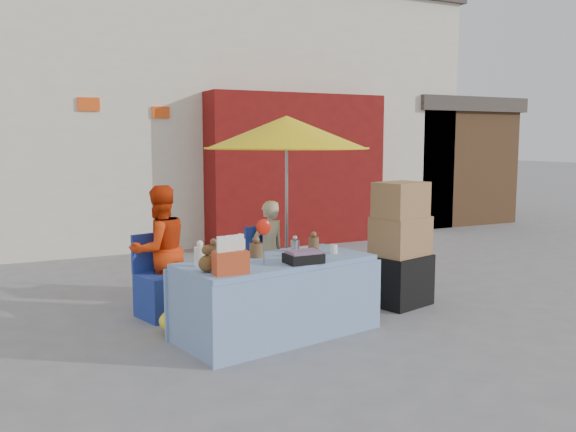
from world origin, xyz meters
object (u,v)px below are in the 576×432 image
umbrella (287,133)px  chair_right (274,280)px  market_table (276,296)px  vendor_orange (160,250)px  vendor_beige (269,250)px  chair_left (164,292)px  box_stack (400,249)px

umbrella → chair_right: bearing=-136.9°
umbrella → market_table: bearing=-120.0°
market_table → vendor_orange: size_ratio=1.47×
chair_right → vendor_beige: vendor_beige is taller
chair_left → umbrella: (1.55, 0.28, 1.64)m
vendor_beige → box_stack: size_ratio=0.83×
chair_right → box_stack: bearing=-45.4°
vendor_orange → umbrella: (1.55, 0.15, 1.22)m
chair_right → vendor_orange: vendor_orange is taller
vendor_beige → umbrella: size_ratio=0.54×
chair_right → box_stack: 1.45m
chair_right → vendor_beige: (0.00, 0.13, 0.31)m
market_table → umbrella: bearing=49.4°
chair_left → box_stack: 2.58m
market_table → umbrella: size_ratio=0.95×
vendor_beige → market_table: bearing=53.6°
umbrella → box_stack: size_ratio=1.53×
market_table → box_stack: (1.67, 0.33, 0.26)m
market_table → box_stack: box_stack is taller
chair_left → umbrella: bearing=-4.3°
chair_left → chair_right: size_ratio=1.00×
market_table → vendor_beige: 1.29m
vendor_beige → vendor_orange: bearing=-14.7°
vendor_orange → umbrella: umbrella is taller
market_table → chair_right: 1.15m
market_table → vendor_beige: (0.47, 1.18, 0.20)m
market_table → chair_left: size_ratio=2.34×
market_table → chair_left: 1.31m
umbrella → box_stack: (0.90, -1.00, -1.26)m
market_table → umbrella: 2.17m
umbrella → vendor_orange: bearing=-174.5°
chair_left → chair_right: bearing=-14.7°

